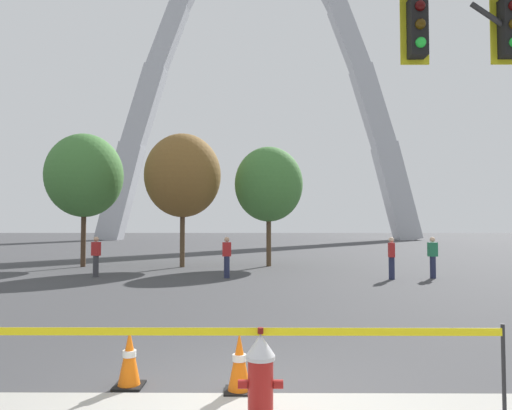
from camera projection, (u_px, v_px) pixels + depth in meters
ground_plane at (250, 399)px, 5.40m from camera, size 240.00×240.00×0.00m
fire_hydrant at (261, 379)px, 4.69m from camera, size 0.46×0.48×0.99m
caution_tape_barrier at (247, 355)px, 4.75m from camera, size 5.32×0.06×1.02m
traffic_cone_by_hydrant at (129, 358)px, 5.83m from camera, size 0.36×0.36×0.73m
traffic_cone_mid_sidewalk at (239, 362)px, 5.64m from camera, size 0.36×0.36×0.73m
monument_arch at (258, 95)px, 65.64m from camera, size 45.25×3.18×47.81m
tree_far_left at (84, 176)px, 22.91m from camera, size 3.77×3.77×6.59m
tree_left_mid at (183, 176)px, 22.74m from camera, size 3.75×3.75×6.56m
tree_center_left at (269, 184)px, 23.23m from camera, size 3.43×3.43×6.00m
pedestrian_walking_left at (227, 257)px, 17.88m from camera, size 0.35×0.22×1.59m
pedestrian_standing_center at (433, 257)px, 17.76m from camera, size 0.37×0.25×1.59m
pedestrian_walking_right at (392, 258)px, 17.40m from camera, size 0.23×0.36×1.59m
pedestrian_near_trees at (96, 256)px, 18.23m from camera, size 0.39×0.34×1.59m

